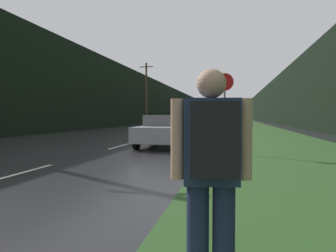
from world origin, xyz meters
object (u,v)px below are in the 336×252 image
at_px(car_passing_far, 210,121).
at_px(car_passing_near, 165,131).
at_px(stop_sign, 225,106).
at_px(delivery_truck, 199,114).
at_px(car_oncoming, 167,122).
at_px(hitchhiker_with_backpack, 211,169).

bearing_deg(car_passing_far, car_passing_near, 90.00).
xyz_separation_m(stop_sign, delivery_truck, (-6.78, 53.02, 0.03)).
distance_m(car_oncoming, delivery_truck, 31.90).
bearing_deg(hitchhiker_with_backpack, delivery_truck, 87.73).
bearing_deg(car_passing_near, hitchhiker_with_backpack, 104.47).
relative_size(stop_sign, delivery_truck, 0.34).
distance_m(hitchhiker_with_backpack, car_passing_far, 39.09).
distance_m(car_passing_near, car_oncoming, 19.43).
distance_m(hitchhiker_with_backpack, car_passing_near, 11.36).
bearing_deg(hitchhiker_with_backpack, car_passing_near, 95.82).
relative_size(car_passing_far, car_oncoming, 0.99).
bearing_deg(car_passing_near, stop_sign, 141.50).
height_order(stop_sign, car_passing_near, stop_sign).
distance_m(stop_sign, car_passing_near, 3.60).
distance_m(hitchhiker_with_backpack, delivery_truck, 62.27).
height_order(stop_sign, hitchhiker_with_backpack, stop_sign).
height_order(car_passing_near, car_passing_far, car_passing_near).
distance_m(stop_sign, car_passing_far, 30.26).
bearing_deg(delivery_truck, car_oncoming, -90.00).
xyz_separation_m(stop_sign, car_oncoming, (-6.78, 21.14, -1.04)).
xyz_separation_m(hitchhiker_with_backpack, car_passing_far, (-2.84, 38.98, -0.29)).
relative_size(hitchhiker_with_backpack, car_passing_far, 0.44).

